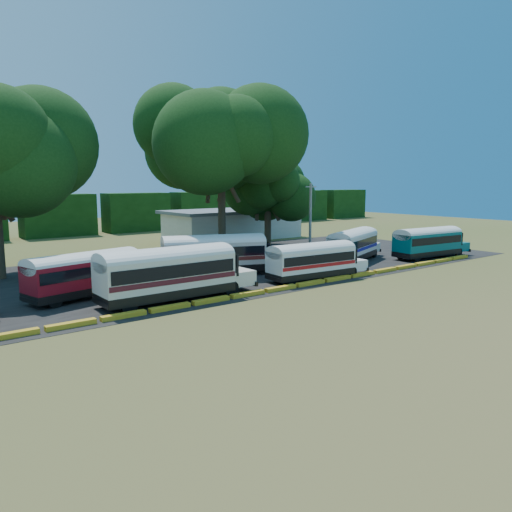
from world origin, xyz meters
TOP-DOWN VIEW (x-y plane):
  - ground at (0.00, 0.00)m, footprint 160.00×160.00m
  - asphalt_strip at (1.00, 12.00)m, footprint 64.00×24.00m
  - curb at (-0.00, 1.00)m, footprint 53.70×0.45m
  - terminal_building at (18.00, 30.00)m, footprint 19.00×9.00m
  - treeline_backdrop at (0.00, 48.00)m, footprint 130.00×4.00m
  - bus_red at (-10.26, 7.47)m, footprint 9.80×4.37m
  - bus_cream_west at (-6.38, 2.94)m, footprint 11.04×2.86m
  - bus_cream_east at (1.19, 8.92)m, footprint 10.67×6.04m
  - bus_white_red at (6.17, 2.42)m, footprint 9.28×2.99m
  - bus_white_blue at (15.82, 6.60)m, footprint 9.89×5.76m
  - bus_teal at (23.52, 3.25)m, footprint 9.82×3.28m
  - tree_center at (7.78, 17.75)m, footprint 12.89×12.89m
  - tree_east at (16.20, 20.39)m, footprint 8.33×8.33m
  - utility_pole at (17.55, 14.51)m, footprint 1.60×0.30m

SIDE VIEW (x-z plane):
  - ground at x=0.00m, z-range 0.00..0.00m
  - asphalt_strip at x=1.00m, z-range 0.00..0.02m
  - curb at x=0.00m, z-range 0.00..0.30m
  - bus_white_red at x=6.17m, z-range 0.20..3.20m
  - bus_red at x=-10.26m, z-range 0.23..3.36m
  - bus_white_blue at x=15.82m, z-range 0.21..3.40m
  - bus_teal at x=23.52m, z-range 0.23..3.40m
  - bus_cream_east at x=1.19m, z-range 0.22..3.66m
  - terminal_building at x=18.00m, z-range 0.03..4.03m
  - bus_cream_west at x=-6.38m, z-range 0.24..3.86m
  - treeline_backdrop at x=0.00m, z-range 0.00..6.00m
  - utility_pole at x=17.55m, z-range 0.11..7.71m
  - tree_east at x=16.20m, z-range 2.15..12.66m
  - tree_center at x=7.78m, z-range 3.88..21.18m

